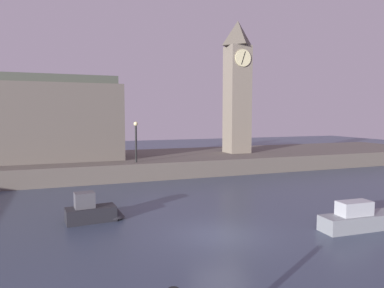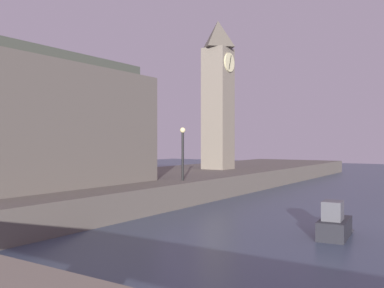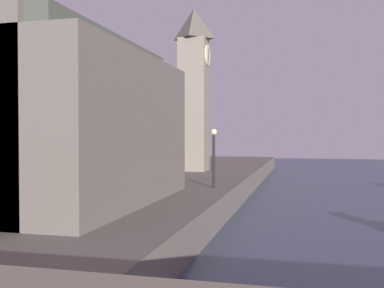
# 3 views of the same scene
# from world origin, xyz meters

# --- Properties ---
(far_embankment) EXTENTS (70.00, 12.00, 1.50)m
(far_embankment) POSITION_xyz_m (0.00, 20.00, 0.75)
(far_embankment) COLOR #5B544C
(far_embankment) RESTS_ON ground
(clock_tower) EXTENTS (2.54, 2.57, 13.84)m
(clock_tower) POSITION_xyz_m (10.82, 19.25, 8.65)
(clock_tower) COLOR slate
(clock_tower) RESTS_ON far_embankment
(parliament_hall) EXTENTS (12.78, 6.00, 11.05)m
(parliament_hall) POSITION_xyz_m (-8.20, 19.77, 5.24)
(parliament_hall) COLOR #5B544C
(parliament_hall) RESTS_ON far_embankment
(streetlamp) EXTENTS (0.36, 0.36, 3.47)m
(streetlamp) POSITION_xyz_m (-0.85, 15.18, 3.70)
(streetlamp) COLOR black
(streetlamp) RESTS_ON far_embankment
(boat_barge_dark) EXTENTS (3.10, 1.34, 1.57)m
(boat_barge_dark) POSITION_xyz_m (-5.24, 4.26, 0.53)
(boat_barge_dark) COLOR #232328
(boat_barge_dark) RESTS_ON ground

